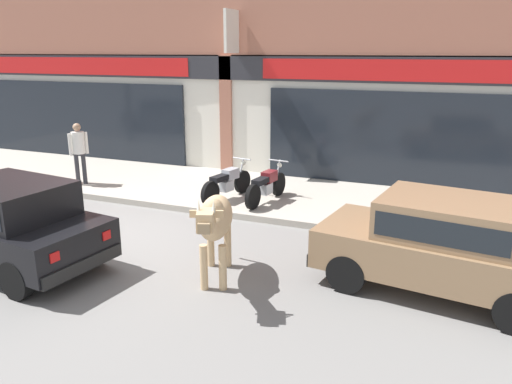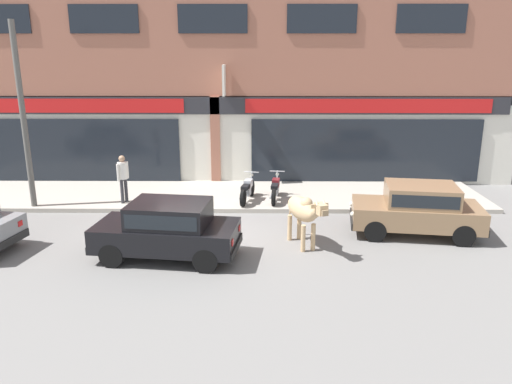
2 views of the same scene
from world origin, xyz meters
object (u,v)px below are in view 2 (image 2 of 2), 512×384
car_0 (168,227)px  motorcycle_1 (275,189)px  cow (303,210)px  pedestrian (123,174)px  motorcycle_0 (247,190)px  car_2 (418,207)px  utility_pole (23,117)px

car_0 → motorcycle_1: 5.43m
cow → pedestrian: size_ratio=1.28×
motorcycle_0 → motorcycle_1: same height
pedestrian → motorcycle_0: bearing=3.2°
car_2 → motorcycle_1: car_2 is taller
cow → car_2: cow is taller
car_2 → pedestrian: bearing=163.9°
motorcycle_0 → utility_pole: bearing=-174.9°
car_2 → pedestrian: (-8.94, 2.58, 0.31)m
motorcycle_1 → motorcycle_0: bearing=-173.0°
motorcycle_1 → pedestrian: (-5.04, -0.34, 0.60)m
motorcycle_0 → pedestrian: pedestrian is taller
car_2 → utility_pole: size_ratio=0.65×
car_0 → utility_pole: bearing=142.6°
car_0 → car_2: same height
car_0 → utility_pole: size_ratio=0.65×
pedestrian → utility_pole: (-2.87, -0.40, 1.91)m
car_2 → utility_pole: (-11.81, 2.18, 2.23)m
car_0 → motorcycle_1: bearing=58.8°
cow → motorcycle_1: size_ratio=1.14×
cow → utility_pole: (-8.53, 3.09, 2.03)m
cow → utility_pole: 9.29m
motorcycle_0 → pedestrian: (-4.10, -0.23, 0.60)m
pedestrian → car_2: bearing=-16.1°
cow → motorcycle_1: bearing=99.1°
cow → car_0: cow is taller
car_2 → pedestrian: size_ratio=2.35×
motorcycle_0 → pedestrian: 4.15m
cow → utility_pole: bearing=160.1°
cow → pedestrian: 6.65m
motorcycle_1 → car_0: bearing=-121.2°
motorcycle_0 → car_2: bearing=-30.1°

